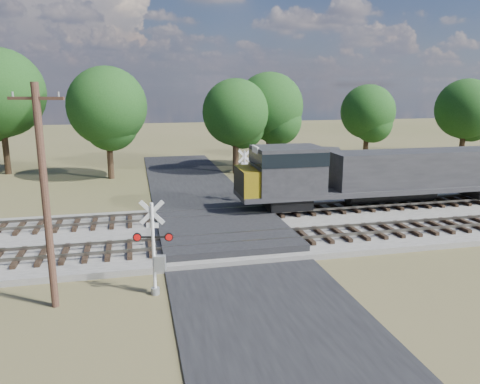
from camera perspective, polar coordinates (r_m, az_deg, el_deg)
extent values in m
plane|color=#4E4F2A|center=(25.86, -2.04, -5.46)|extent=(160.00, 160.00, 0.00)
cube|color=gray|center=(29.69, 17.11, -3.29)|extent=(140.00, 10.00, 0.30)
cube|color=black|center=(25.85, -2.04, -5.37)|extent=(7.00, 60.00, 0.08)
cube|color=#262628|center=(26.23, -2.25, -4.47)|extent=(7.00, 9.00, 0.62)
cube|color=black|center=(24.34, 3.50, -5.70)|extent=(44.00, 2.60, 0.18)
cube|color=#5F5B52|center=(26.97, 20.54, -4.28)|extent=(140.00, 0.08, 0.15)
cube|color=#5F5B52|center=(28.12, 18.95, -3.47)|extent=(140.00, 0.08, 0.15)
cube|color=black|center=(28.95, 0.72, -2.62)|extent=(44.00, 2.60, 0.18)
cube|color=#5F5B52|center=(31.09, 15.54, -1.70)|extent=(140.00, 0.08, 0.15)
cube|color=#5F5B52|center=(32.31, 14.35, -1.08)|extent=(140.00, 0.08, 0.15)
cylinder|color=silver|center=(18.67, -10.50, -6.92)|extent=(0.13, 0.13, 3.77)
cylinder|color=gray|center=(19.33, -10.28, -11.79)|extent=(0.34, 0.34, 0.28)
cube|color=silver|center=(18.22, -10.69, -2.46)|extent=(0.97, 0.24, 0.99)
cube|color=silver|center=(18.22, -10.69, -2.46)|extent=(0.97, 0.24, 0.99)
cube|color=silver|center=(18.36, -10.62, -4.02)|extent=(0.47, 0.12, 0.21)
cube|color=black|center=(18.51, -10.56, -5.41)|extent=(1.49, 0.36, 0.06)
cylinder|color=red|center=(18.62, -12.43, -5.39)|extent=(0.35, 0.16, 0.34)
cylinder|color=red|center=(18.42, -8.68, -5.43)|extent=(0.35, 0.16, 0.34)
cube|color=gray|center=(18.83, -9.71, -8.55)|extent=(0.47, 0.36, 0.61)
cylinder|color=silver|center=(32.97, 0.56, 1.88)|extent=(0.13, 0.13, 3.66)
cylinder|color=gray|center=(33.33, 0.56, -0.98)|extent=(0.33, 0.33, 0.27)
cube|color=silver|center=(32.72, 0.57, 4.40)|extent=(0.96, 0.09, 0.96)
cube|color=silver|center=(32.72, 0.57, 4.40)|extent=(0.96, 0.09, 0.96)
cube|color=silver|center=(32.80, 0.57, 3.53)|extent=(0.46, 0.05, 0.20)
cube|color=black|center=(32.87, 0.56, 2.74)|extent=(1.47, 0.14, 0.05)
cylinder|color=red|center=(33.05, 1.55, 2.79)|extent=(0.33, 0.11, 0.33)
cylinder|color=red|center=(32.71, -0.44, 2.69)|extent=(0.33, 0.11, 0.33)
cube|color=gray|center=(33.01, 0.18, 0.92)|extent=(0.43, 0.30, 0.60)
cylinder|color=#39221A|center=(18.11, -22.62, -0.92)|extent=(0.28, 0.28, 8.26)
cube|color=#39221A|center=(17.67, -23.63, 10.42)|extent=(1.94, 0.77, 0.11)
cube|color=#41311C|center=(41.00, 9.25, 3.12)|extent=(4.74, 4.74, 2.57)
cube|color=#2B2A2D|center=(40.80, 9.32, 5.02)|extent=(5.21, 5.21, 0.18)
cylinder|color=black|center=(48.52, -26.70, 5.31)|extent=(0.56, 0.56, 5.73)
sphere|color=#163C13|center=(48.24, -27.26, 10.70)|extent=(8.02, 8.02, 8.02)
cylinder|color=black|center=(42.93, -15.59, 4.81)|extent=(0.56, 0.56, 4.88)
sphere|color=#163C13|center=(42.58, -15.91, 10.02)|extent=(6.83, 6.83, 6.83)
cylinder|color=black|center=(43.86, -0.53, 5.12)|extent=(0.56, 0.56, 4.38)
sphere|color=#163C13|center=(43.52, -0.54, 9.70)|extent=(6.13, 6.13, 6.13)
cylinder|color=black|center=(46.48, 3.52, 5.74)|extent=(0.56, 0.56, 4.69)
sphere|color=#163C13|center=(46.16, 3.59, 10.37)|extent=(6.57, 6.57, 6.57)
cylinder|color=black|center=(52.61, 15.10, 5.84)|extent=(0.56, 0.56, 4.12)
sphere|color=#163C13|center=(52.34, 15.31, 9.42)|extent=(5.76, 5.76, 5.76)
cylinder|color=black|center=(54.74, 25.46, 5.45)|extent=(0.56, 0.56, 4.40)
sphere|color=#163C13|center=(54.47, 25.82, 9.12)|extent=(6.17, 6.17, 6.17)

